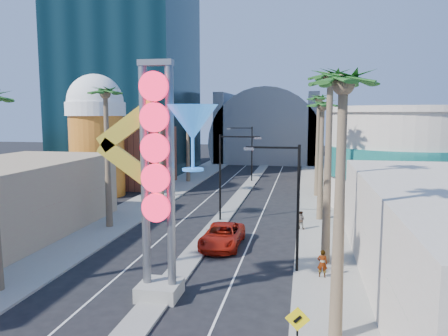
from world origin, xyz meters
TOP-DOWN VIEW (x-y plane):
  - ground at (0.00, 0.00)m, footprint 240.00×240.00m
  - sidewalk_west at (-9.50, 35.00)m, footprint 5.00×100.00m
  - sidewalk_east at (9.50, 35.00)m, footprint 5.00×100.00m
  - median at (0.00, 38.00)m, footprint 1.60×84.00m
  - hotel_tower at (-22.00, 52.00)m, footprint 20.00×20.00m
  - brick_filler_west at (-16.00, 38.00)m, footprint 10.00×10.00m
  - filler_east at (16.00, 48.00)m, footprint 10.00×20.00m
  - beer_mug at (-17.00, 30.00)m, footprint 7.00×7.00m
  - turquoise_building at (18.00, 30.00)m, footprint 16.60×16.60m
  - canopy at (0.00, 72.00)m, footprint 22.00×16.00m
  - neon_sign at (0.82, 2.96)m, footprint 6.53×2.60m
  - ped_sign at (7.40, -3.03)m, footprint 0.92×0.12m
  - streetlight_0 at (0.55, 20.00)m, footprint 3.79×0.25m
  - streetlight_1 at (-0.55, 44.00)m, footprint 3.79×0.25m
  - streetlight_2 at (6.72, 8.00)m, footprint 3.45×0.25m
  - palm_1 at (-9.00, 16.00)m, footprint 2.40×2.40m
  - palm_2 at (-9.00, 30.00)m, footprint 2.40×2.40m
  - palm_3 at (-9.00, 42.00)m, footprint 2.40×2.40m
  - palm_4 at (9.00, 0.00)m, footprint 2.40×2.40m
  - palm_5 at (9.00, 10.00)m, footprint 2.40×2.40m
  - palm_6 at (9.00, 22.00)m, footprint 2.40×2.40m
  - palm_7 at (9.00, 34.00)m, footprint 2.40×2.40m
  - red_pickup at (1.63, 12.49)m, footprint 2.80×5.98m
  - pedestrian_a at (8.70, 7.20)m, footprint 0.63×0.43m
  - pedestrian_b at (7.30, 18.10)m, footprint 0.81×0.67m

SIDE VIEW (x-z plane):
  - ground at x=0.00m, z-range 0.00..0.00m
  - sidewalk_west at x=-9.50m, z-range 0.00..0.15m
  - sidewalk_east at x=9.50m, z-range 0.00..0.15m
  - median at x=0.00m, z-range 0.00..0.15m
  - red_pickup at x=1.63m, z-range 0.00..1.66m
  - pedestrian_b at x=7.30m, z-range 0.15..1.68m
  - pedestrian_a at x=8.70m, z-range 0.15..1.82m
  - ped_sign at x=7.40m, z-range 0.56..3.22m
  - brick_filler_west at x=-16.00m, z-range 0.00..8.00m
  - canopy at x=0.00m, z-range -6.69..15.31m
  - streetlight_2 at x=6.72m, z-range 0.83..8.83m
  - streetlight_0 at x=0.55m, z-range 0.88..8.88m
  - streetlight_1 at x=-0.55m, z-range 0.88..8.88m
  - filler_east at x=16.00m, z-range 0.00..10.00m
  - turquoise_building at x=18.00m, z-range -0.05..10.55m
  - neon_sign at x=0.82m, z-range 1.03..13.58m
  - beer_mug at x=-17.00m, z-range 0.59..15.09m
  - palm_2 at x=-9.00m, z-range 3.88..15.08m
  - palm_3 at x=-9.00m, z-range 3.88..15.08m
  - palm_6 at x=9.00m, z-range 4.08..15.78m
  - palm_4 at x=9.00m, z-range 4.28..16.48m
  - palm_1 at x=-9.00m, z-range 4.47..17.17m
  - palm_7 at x=9.00m, z-range 4.47..17.17m
  - palm_5 at x=9.00m, z-range 4.67..17.87m
  - hotel_tower at x=-22.00m, z-range 0.00..50.00m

